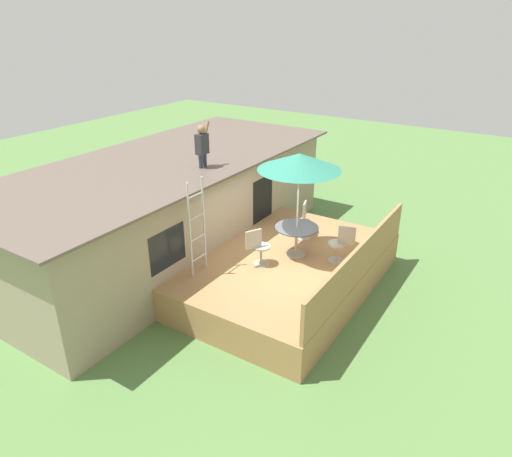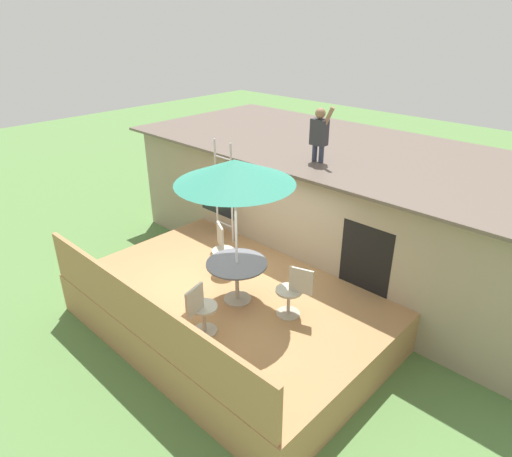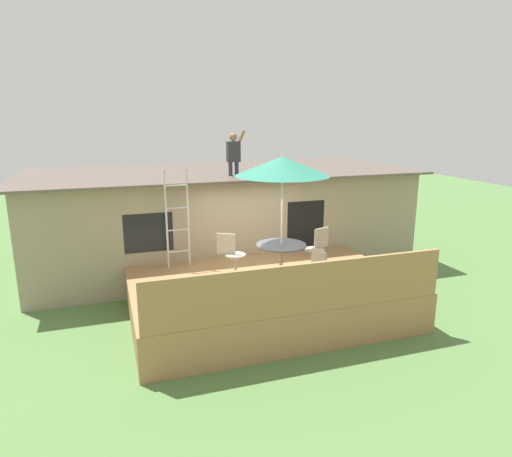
{
  "view_description": "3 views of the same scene",
  "coord_description": "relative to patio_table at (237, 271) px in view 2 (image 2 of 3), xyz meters",
  "views": [
    {
      "loc": [
        -8.71,
        -4.82,
        6.15
      ],
      "look_at": [
        -0.42,
        0.49,
        1.6
      ],
      "focal_mm": 32.67,
      "sensor_mm": 36.0,
      "label": 1
    },
    {
      "loc": [
        5.04,
        -4.76,
        5.36
      ],
      "look_at": [
        -0.32,
        0.89,
        1.6
      ],
      "focal_mm": 31.64,
      "sensor_mm": 36.0,
      "label": 2
    },
    {
      "loc": [
        -3.07,
        -8.55,
        4.11
      ],
      "look_at": [
        0.03,
        0.68,
        1.69
      ],
      "focal_mm": 31.75,
      "sensor_mm": 36.0,
      "label": 3
    }
  ],
  "objects": [
    {
      "name": "patio_umbrella",
      "position": [
        0.0,
        0.0,
        1.76
      ],
      "size": [
        1.9,
        1.9,
        2.54
      ],
      "color": "silver",
      "rests_on": "deck"
    },
    {
      "name": "patio_chair_right",
      "position": [
        0.98,
        0.32,
        -0.13
      ],
      "size": [
        0.61,
        0.44,
        0.92
      ],
      "rotation": [
        0.0,
        0.0,
        -2.83
      ],
      "color": "#A59E8C",
      "rests_on": "deck"
    },
    {
      "name": "ground_plane",
      "position": [
        -0.28,
        0.22,
        -1.39
      ],
      "size": [
        40.0,
        40.0,
        0.0
      ],
      "primitive_type": "plane",
      "color": "#567F42"
    },
    {
      "name": "deck_railing",
      "position": [
        -0.28,
        -1.73,
        -0.14
      ],
      "size": [
        5.49,
        0.08,
        0.9
      ],
      "primitive_type": "cube",
      "color": "#A87A4C",
      "rests_on": "deck"
    },
    {
      "name": "patio_chair_near",
      "position": [
        0.26,
        -1.03,
        -0.13
      ],
      "size": [
        0.44,
        0.61,
        0.92
      ],
      "rotation": [
        0.0,
        0.0,
        1.82
      ],
      "color": "#A59E8C",
      "rests_on": "deck"
    },
    {
      "name": "patio_chair_left",
      "position": [
        -0.92,
        0.5,
        -0.13
      ],
      "size": [
        0.58,
        0.44,
        0.92
      ],
      "rotation": [
        0.0,
        0.0,
        -0.5
      ],
      "color": "#A59E8C",
      "rests_on": "deck"
    },
    {
      "name": "house",
      "position": [
        -0.28,
        3.82,
        -0.05
      ],
      "size": [
        10.5,
        4.5,
        2.67
      ],
      "color": "gray",
      "rests_on": "ground"
    },
    {
      "name": "person_figure",
      "position": [
        -0.27,
        2.54,
        1.89
      ],
      "size": [
        0.47,
        0.2,
        1.11
      ],
      "color": "#33384C",
      "rests_on": "house"
    },
    {
      "name": "deck",
      "position": [
        -0.28,
        0.22,
        -0.99
      ],
      "size": [
        5.59,
        3.99,
        0.8
      ],
      "primitive_type": "cube",
      "color": "#A87A4C",
      "rests_on": "ground"
    },
    {
      "name": "step_ladder",
      "position": [
        -1.89,
        1.47,
        0.51
      ],
      "size": [
        0.52,
        0.04,
        2.2
      ],
      "color": "silver",
      "rests_on": "deck"
    },
    {
      "name": "patio_table",
      "position": [
        0.0,
        0.0,
        0.0
      ],
      "size": [
        1.04,
        1.04,
        0.74
      ],
      "color": "#A59E8C",
      "rests_on": "deck"
    }
  ]
}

